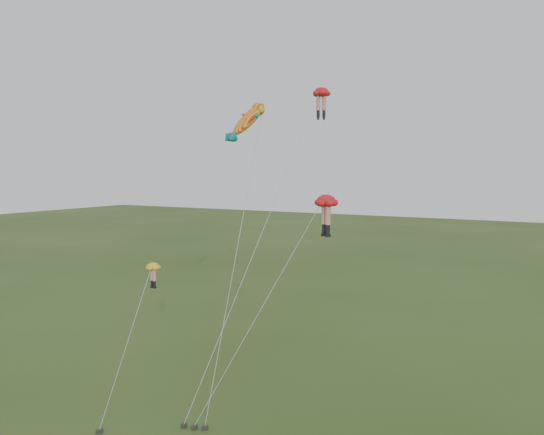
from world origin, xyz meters
The scene contains 5 objects.
ground centered at (0.00, 0.00, 0.00)m, with size 300.00×300.00×0.00m, color #2E4518.
legs_kite_red_high centered at (2.62, 11.79, 20.06)m, with size 3.72×13.80×21.00m.
legs_kite_red_mid centered at (7.76, 1.78, 13.07)m, with size 8.30×3.48×13.83m.
legs_kite_yellow centered at (-3.09, 0.09, 8.66)m, with size 1.41×4.76×9.45m.
fish_kite centered at (1.07, 4.80, 18.20)m, with size 1.88×6.85×19.67m.
Camera 1 is at (21.72, -27.88, 15.36)m, focal length 40.00 mm.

